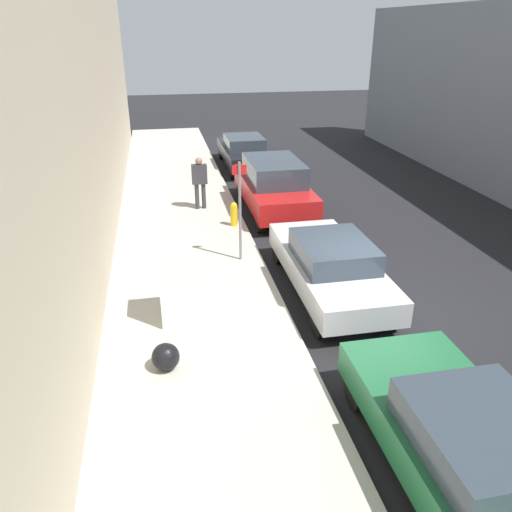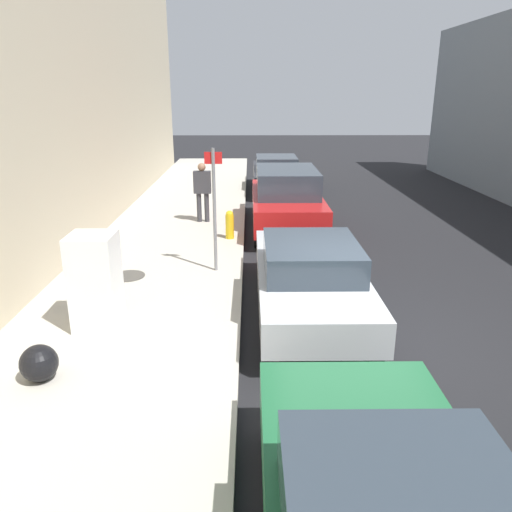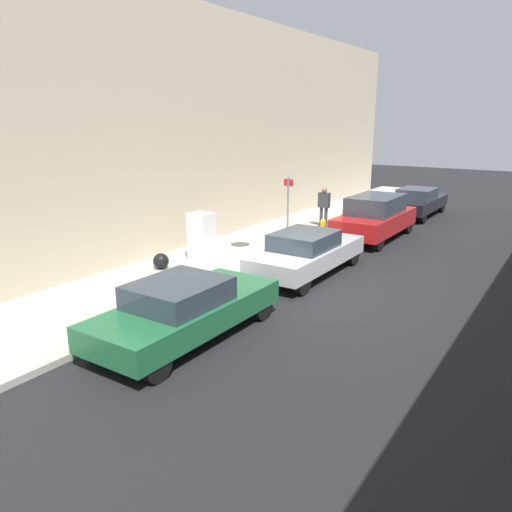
# 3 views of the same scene
# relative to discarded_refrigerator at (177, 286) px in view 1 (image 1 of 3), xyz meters

# --- Properties ---
(ground_plane) EXTENTS (80.00, 80.00, 0.00)m
(ground_plane) POSITION_rel_discarded_refrigerator_xyz_m (4.19, -0.36, -0.93)
(ground_plane) COLOR black
(sidewalk_slab) EXTENTS (3.89, 44.00, 0.15)m
(sidewalk_slab) POSITION_rel_discarded_refrigerator_xyz_m (0.38, -0.36, -0.86)
(sidewalk_slab) COLOR #B2ADA0
(sidewalk_slab) RESTS_ON ground
(building_facade_near) EXTENTS (1.87, 39.60, 8.65)m
(building_facade_near) POSITION_rel_discarded_refrigerator_xyz_m (-2.50, -0.36, 3.39)
(building_facade_near) COLOR beige
(building_facade_near) RESTS_ON ground
(discarded_refrigerator) EXTENTS (0.71, 0.73, 1.56)m
(discarded_refrigerator) POSITION_rel_discarded_refrigerator_xyz_m (0.00, 0.00, 0.00)
(discarded_refrigerator) COLOR white
(discarded_refrigerator) RESTS_ON sidewalk_slab
(manhole_cover) EXTENTS (0.70, 0.70, 0.02)m
(manhole_cover) POSITION_rel_discarded_refrigerator_xyz_m (-0.07, 2.30, -0.77)
(manhole_cover) COLOR #47443F
(manhole_cover) RESTS_ON sidewalk_slab
(street_sign_post) EXTENTS (0.36, 0.07, 2.60)m
(street_sign_post) POSITION_rel_discarded_refrigerator_xyz_m (1.75, 2.67, 0.68)
(street_sign_post) COLOR slate
(street_sign_post) RESTS_ON sidewalk_slab
(fire_hydrant) EXTENTS (0.22, 0.22, 0.74)m
(fire_hydrant) POSITION_rel_discarded_refrigerator_xyz_m (1.96, 5.13, -0.40)
(fire_hydrant) COLOR gold
(fire_hydrant) RESTS_ON sidewalk_slab
(trash_bag) EXTENTS (0.50, 0.50, 0.50)m
(trash_bag) POSITION_rel_discarded_refrigerator_xyz_m (-0.32, -1.64, -0.53)
(trash_bag) COLOR black
(trash_bag) RESTS_ON sidewalk_slab
(pedestrian_walking_far) EXTENTS (0.50, 0.23, 1.73)m
(pedestrian_walking_far) POSITION_rel_discarded_refrigerator_xyz_m (1.10, 6.92, 0.23)
(pedestrian_walking_far) COLOR #333338
(pedestrian_walking_far) RESTS_ON sidewalk_slab
(parked_sedan_green) EXTENTS (1.88, 4.72, 1.37)m
(parked_sedan_green) POSITION_rel_discarded_refrigerator_xyz_m (3.53, -4.87, -0.22)
(parked_sedan_green) COLOR #1E6038
(parked_sedan_green) RESTS_ON ground
(parked_sedan_silver) EXTENTS (1.81, 4.70, 1.39)m
(parked_sedan_silver) POSITION_rel_discarded_refrigerator_xyz_m (3.53, 0.77, -0.21)
(parked_sedan_silver) COLOR silver
(parked_sedan_silver) RESTS_ON ground
(parked_suv_red) EXTENTS (1.92, 4.77, 1.76)m
(parked_suv_red) POSITION_rel_discarded_refrigerator_xyz_m (3.53, 6.60, -0.02)
(parked_suv_red) COLOR red
(parked_suv_red) RESTS_ON ground
(parked_sedan_dark) EXTENTS (1.78, 4.69, 1.41)m
(parked_sedan_dark) POSITION_rel_discarded_refrigerator_xyz_m (3.53, 12.49, -0.19)
(parked_sedan_dark) COLOR black
(parked_sedan_dark) RESTS_ON ground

